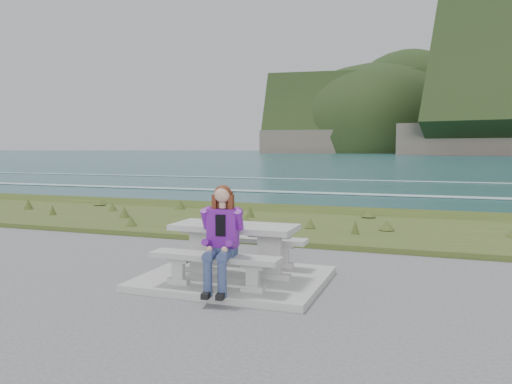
# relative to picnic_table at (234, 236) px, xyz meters

# --- Properties ---
(concrete_slab) EXTENTS (2.60, 2.10, 0.10)m
(concrete_slab) POSITION_rel_picnic_table_xyz_m (-0.00, 0.00, -0.63)
(concrete_slab) COLOR #AAABA6
(concrete_slab) RESTS_ON ground
(picnic_table) EXTENTS (1.80, 0.75, 0.75)m
(picnic_table) POSITION_rel_picnic_table_xyz_m (0.00, 0.00, 0.00)
(picnic_table) COLOR #AAABA6
(picnic_table) RESTS_ON concrete_slab
(bench_landward) EXTENTS (1.80, 0.35, 0.45)m
(bench_landward) POSITION_rel_picnic_table_xyz_m (0.00, -0.70, -0.23)
(bench_landward) COLOR #AAABA6
(bench_landward) RESTS_ON concrete_slab
(bench_seaward) EXTENTS (1.80, 0.35, 0.45)m
(bench_seaward) POSITION_rel_picnic_table_xyz_m (0.00, 0.70, -0.23)
(bench_seaward) COLOR #AAABA6
(bench_seaward) RESTS_ON concrete_slab
(grass_verge) EXTENTS (160.00, 4.50, 0.22)m
(grass_verge) POSITION_rel_picnic_table_xyz_m (-0.00, 5.00, -0.68)
(grass_verge) COLOR #30491B
(grass_verge) RESTS_ON ground
(shore_drop) EXTENTS (160.00, 0.80, 2.20)m
(shore_drop) POSITION_rel_picnic_table_xyz_m (-0.00, 7.90, -0.68)
(shore_drop) COLOR #6A5C4F
(shore_drop) RESTS_ON ground
(ocean) EXTENTS (1600.00, 1600.00, 0.09)m
(ocean) POSITION_rel_picnic_table_xyz_m (-0.00, 25.09, -2.42)
(ocean) COLOR #1D4B52
(ocean) RESTS_ON ground
(seated_woman) EXTENTS (0.46, 0.71, 1.38)m
(seated_woman) POSITION_rel_picnic_table_xyz_m (0.14, -0.83, -0.08)
(seated_woman) COLOR navy
(seated_woman) RESTS_ON concrete_slab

